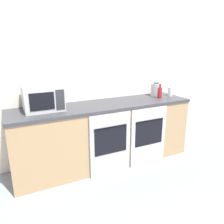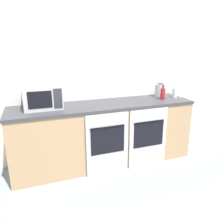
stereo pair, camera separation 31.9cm
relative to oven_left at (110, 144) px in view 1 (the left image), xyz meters
name	(u,v)px [view 1 (the left image)]	position (x,y,z in m)	size (l,w,h in m)	color
wall_back	(95,74)	(0.07, 0.68, 0.86)	(10.00, 0.06, 2.60)	silver
counter_back	(105,134)	(0.07, 0.33, 0.02)	(2.63, 0.66, 0.91)	tan
oven_left	(110,144)	(0.00, 0.00, 0.00)	(0.59, 0.06, 0.86)	#B7BABF
oven_right	(148,136)	(0.62, 0.00, 0.00)	(0.59, 0.06, 0.86)	silver
microwave	(43,98)	(-0.76, 0.39, 0.63)	(0.48, 0.39, 0.31)	#B7BABF
bottle_clear	(170,91)	(1.27, 0.33, 0.55)	(0.08, 0.08, 0.20)	silver
bottle_red	(160,92)	(1.01, 0.29, 0.56)	(0.07, 0.07, 0.23)	maroon
kettle	(156,89)	(1.07, 0.46, 0.58)	(0.17, 0.17, 0.22)	#B7BABF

